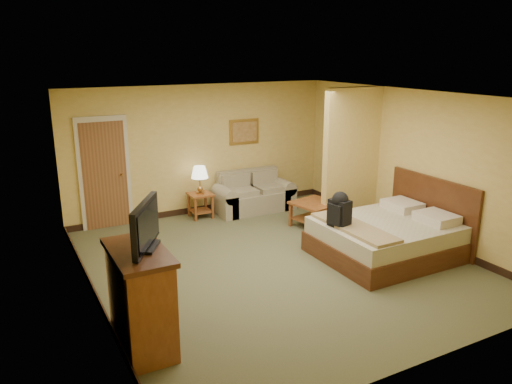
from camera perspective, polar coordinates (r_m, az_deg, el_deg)
floor at (r=7.95m, az=2.28°, el=-8.11°), size 6.00×6.00×0.00m
ceiling at (r=7.29m, az=2.51°, el=10.90°), size 6.00×6.00×0.00m
back_wall at (r=10.15m, az=-6.24°, el=4.82°), size 5.50×0.02×2.60m
left_wall at (r=6.61m, az=-18.64°, el=-1.96°), size 0.02×6.00×2.60m
right_wall at (r=9.19m, az=17.37°, el=3.01°), size 0.02×6.00×2.60m
partition at (r=9.46m, az=10.84°, el=3.81°), size 1.20×0.15×2.60m
door at (r=9.64m, az=-16.92°, el=2.00°), size 0.94×0.16×2.10m
baseboard at (r=10.45m, az=-6.02°, el=-1.87°), size 5.50×0.02×0.12m
loveseat at (r=10.41m, az=-0.31°, el=-0.65°), size 1.64×0.76×0.83m
side_table at (r=10.00m, az=-6.36°, el=-1.10°), size 0.45×0.45×0.50m
table_lamp at (r=9.84m, az=-6.46°, el=2.18°), size 0.33×0.33×0.55m
coffee_table at (r=9.46m, az=6.78°, el=-1.97°), size 0.90×0.90×0.49m
wall_picture at (r=10.46m, az=-1.36°, el=6.91°), size 0.67×0.04×0.52m
dresser at (r=5.77m, az=-13.00°, el=-11.80°), size 0.58×1.10×1.17m
tv at (r=5.47m, az=-12.53°, el=-3.91°), size 0.50×0.76×0.52m
bed at (r=8.42m, az=15.12°, el=-4.88°), size 2.18×1.85×1.20m
backpack at (r=7.81m, az=9.55°, el=-1.85°), size 0.28×0.36×0.56m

